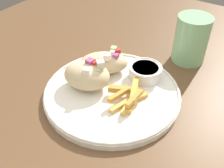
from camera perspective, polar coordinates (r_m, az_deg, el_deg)
name	(u,v)px	position (r m, az deg, el deg)	size (l,w,h in m)	color
table	(125,109)	(0.69, 2.82, -5.41)	(1.20, 1.20, 0.76)	brown
plate	(112,92)	(0.59, 0.00, -1.82)	(0.31, 0.31, 0.02)	white
pita_sandwich_near	(87,75)	(0.59, -5.43, 1.95)	(0.12, 0.11, 0.07)	beige
pita_sandwich_far	(103,63)	(0.63, -1.87, 4.57)	(0.13, 0.12, 0.06)	beige
fries_pile	(130,97)	(0.56, 3.84, -2.77)	(0.08, 0.11, 0.03)	#E5B251
sauce_ramekin	(145,71)	(0.62, 7.20, 2.78)	(0.08, 0.08, 0.03)	white
water_glass	(191,41)	(0.72, 16.77, 8.90)	(0.09, 0.09, 0.12)	#8CCC93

